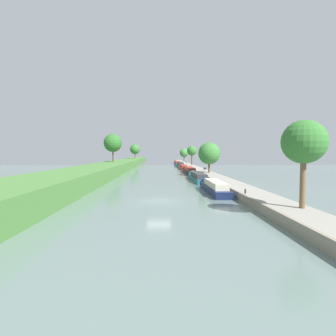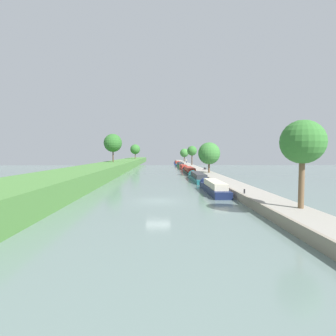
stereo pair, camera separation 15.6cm
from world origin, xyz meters
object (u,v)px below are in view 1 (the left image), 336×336
narrowboat_green (180,165)px  mooring_bollard_far (180,162)px  mooring_bollard_near (245,191)px  narrowboat_black (189,171)px  park_bench (205,168)px  narrowboat_teal (197,177)px  narrowboat_navy (214,187)px  narrowboat_blue (177,163)px  narrowboat_red (183,167)px  person_walking (186,161)px

narrowboat_green → mooring_bollard_far: (1.80, 25.02, 0.38)m
narrowboat_green → mooring_bollard_near: size_ratio=35.82×
narrowboat_black → park_bench: size_ratio=11.14×
narrowboat_teal → narrowboat_navy: bearing=-89.9°
mooring_bollard_far → narrowboat_blue: bearing=-104.0°
narrowboat_navy → narrowboat_green: bearing=89.9°
park_bench → narrowboat_blue: bearing=95.3°
mooring_bollard_near → park_bench: 39.69m
narrowboat_red → narrowboat_blue: size_ratio=0.71×
narrowboat_red → mooring_bollard_far: narrowboat_red is taller
narrowboat_navy → narrowboat_red: size_ratio=0.97×
narrowboat_teal → narrowboat_blue: bearing=89.9°
narrowboat_blue → park_bench: narrowboat_blue is taller
narrowboat_teal → mooring_bollard_far: narrowboat_teal is taller
mooring_bollard_near → mooring_bollard_far: size_ratio=1.00×
narrowboat_teal → person_walking: (3.56, 59.40, 1.10)m
narrowboat_teal → narrowboat_red: bearing=89.7°
person_walking → park_bench: (0.83, -41.28, -0.53)m
narrowboat_navy → narrowboat_black: (0.17, 31.66, -0.01)m
narrowboat_black → narrowboat_navy: bearing=-90.3°
narrowboat_green → mooring_bollard_near: bearing=-88.5°
narrowboat_green → mooring_bollard_near: narrowboat_green is taller
narrowboat_blue → mooring_bollard_near: bearing=-88.8°
narrowboat_navy → mooring_bollard_near: size_ratio=26.22×
narrowboat_teal → narrowboat_black: (0.19, 16.72, 0.04)m
narrowboat_red → narrowboat_navy: bearing=-90.2°
narrowboat_green → narrowboat_blue: size_ratio=0.95×
person_walking → mooring_bollard_near: person_walking is taller
narrowboat_red → narrowboat_blue: bearing=90.1°
person_walking → park_bench: size_ratio=1.11×
narrowboat_navy → narrowboat_blue: size_ratio=0.70×
narrowboat_teal → narrowboat_red: size_ratio=1.20×
narrowboat_black → park_bench: 4.46m
narrowboat_red → narrowboat_green: size_ratio=0.75×
narrowboat_green → narrowboat_navy: bearing=-90.1°
narrowboat_teal → mooring_bollard_near: narrowboat_teal is taller
narrowboat_teal → person_walking: 59.51m
narrowboat_teal → narrowboat_black: narrowboat_black is taller
narrowboat_green → mooring_bollard_far: 25.09m
narrowboat_black → mooring_bollard_near: bearing=-87.3°
person_walking → park_bench: person_walking is taller
narrowboat_black → narrowboat_green: (-0.02, 29.92, 0.04)m
mooring_bollard_near → narrowboat_navy: bearing=106.5°
mooring_bollard_far → mooring_bollard_near: bearing=-90.0°
narrowboat_blue → mooring_bollard_near: (1.86, -85.70, 0.43)m
narrowboat_green → mooring_bollard_far: narrowboat_green is taller
narrowboat_teal → narrowboat_black: 16.72m
narrowboat_blue → person_walking: person_walking is taller
narrowboat_navy → narrowboat_red: narrowboat_navy is taller
narrowboat_navy → mooring_bollard_far: bearing=88.7°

